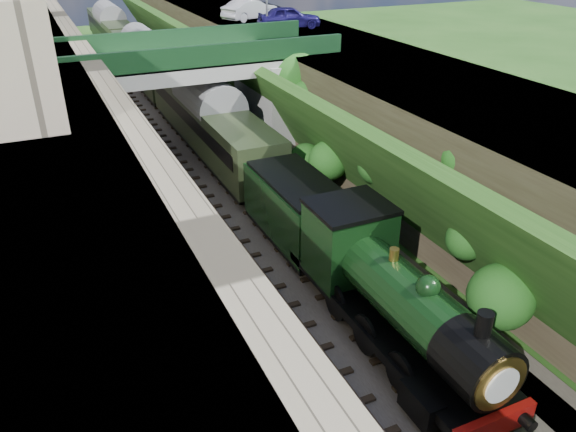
{
  "coord_description": "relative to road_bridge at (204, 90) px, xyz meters",
  "views": [
    {
      "loc": [
        -8.31,
        -8.25,
        12.9
      ],
      "look_at": [
        0.0,
        9.87,
        2.51
      ],
      "focal_mm": 35.0,
      "sensor_mm": 36.0,
      "label": 1
    }
  ],
  "objects": [
    {
      "name": "trackbed",
      "position": [
        -0.94,
        -4.0,
        -3.98
      ],
      "size": [
        10.0,
        90.0,
        0.2
      ],
      "primitive_type": "cube",
      "color": "#473F38",
      "rests_on": "ground"
    },
    {
      "name": "locomotive",
      "position": [
        0.26,
        -19.85,
        -2.18
      ],
      "size": [
        3.1,
        10.22,
        3.83
      ],
      "color": "black",
      "rests_on": "trackbed"
    },
    {
      "name": "coach_middle",
      "position": [
        0.26,
        18.92,
        -2.03
      ],
      "size": [
        2.9,
        18.0,
        3.7
      ],
      "color": "black",
      "rests_on": "trackbed"
    },
    {
      "name": "tender",
      "position": [
        0.26,
        -12.48,
        -2.46
      ],
      "size": [
        2.7,
        6.0,
        3.05
      ],
      "color": "black",
      "rests_on": "trackbed"
    },
    {
      "name": "street_plateau_right",
      "position": [
        8.56,
        -4.0,
        -0.95
      ],
      "size": [
        8.0,
        90.0,
        6.25
      ],
      "primitive_type": "cube",
      "color": "#262628",
      "rests_on": "ground"
    },
    {
      "name": "street_plateau_left",
      "position": [
        -9.94,
        -4.0,
        -0.58
      ],
      "size": [
        6.0,
        90.0,
        7.0
      ],
      "primitive_type": "cube",
      "color": "#262628",
      "rests_on": "ground"
    },
    {
      "name": "coach_front",
      "position": [
        0.26,
        0.12,
        -2.03
      ],
      "size": [
        2.9,
        18.0,
        3.7
      ],
      "color": "black",
      "rests_on": "trackbed"
    },
    {
      "name": "coach_rear",
      "position": [
        0.26,
        37.72,
        -2.03
      ],
      "size": [
        2.9,
        18.0,
        3.7
      ],
      "color": "black",
      "rests_on": "trackbed"
    },
    {
      "name": "track_left",
      "position": [
        -2.94,
        -4.0,
        -3.83
      ],
      "size": [
        2.5,
        90.0,
        0.2
      ],
      "color": "black",
      "rests_on": "trackbed"
    },
    {
      "name": "car_blue",
      "position": [
        8.33,
        5.89,
        2.94
      ],
      "size": [
        4.74,
        2.62,
        1.53
      ],
      "primitive_type": "imported",
      "rotation": [
        0.0,
        0.0,
        1.38
      ],
      "color": "#1B1356",
      "rests_on": "street_plateau_right"
    },
    {
      "name": "embankment_slope",
      "position": [
        4.04,
        -6.08,
        -1.34
      ],
      "size": [
        4.24,
        90.0,
        6.36
      ],
      "color": "#1E4714",
      "rests_on": "ground"
    },
    {
      "name": "road_bridge",
      "position": [
        0.0,
        0.0,
        0.0
      ],
      "size": [
        16.0,
        6.4,
        7.25
      ],
      "color": "gray",
      "rests_on": "ground"
    },
    {
      "name": "retaining_wall",
      "position": [
        -6.44,
        -4.0,
        -0.58
      ],
      "size": [
        1.0,
        90.0,
        7.0
      ],
      "primitive_type": "cube",
      "color": "#756B56",
      "rests_on": "ground"
    },
    {
      "name": "track_right",
      "position": [
        0.26,
        -4.0,
        -3.83
      ],
      "size": [
        2.5,
        90.0,
        0.2
      ],
      "color": "black",
      "rests_on": "trackbed"
    },
    {
      "name": "tree",
      "position": [
        4.97,
        -2.02,
        0.57
      ],
      "size": [
        3.6,
        3.8,
        6.6
      ],
      "color": "black",
      "rests_on": "ground"
    },
    {
      "name": "car_silver",
      "position": [
        7.2,
        10.71,
        2.94
      ],
      "size": [
        4.94,
        3.3,
        1.54
      ],
      "primitive_type": "imported",
      "rotation": [
        0.0,
        0.0,
        1.96
      ],
      "color": "silver",
      "rests_on": "street_plateau_right"
    }
  ]
}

